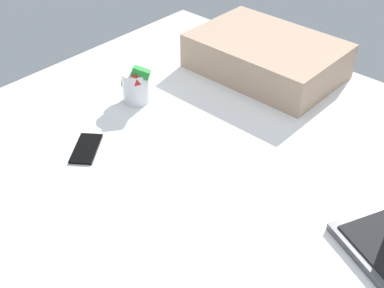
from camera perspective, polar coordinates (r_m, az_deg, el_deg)
The scene contains 4 objects.
bed_mattress at distance 146.18cm, azimuth 6.02°, elevation -5.26°, with size 180.00×140.00×18.00cm, color white.
snack_cup at distance 165.00cm, azimuth -6.56°, elevation 6.77°, with size 11.45×9.00×13.87cm.
cell_phone at distance 148.34cm, azimuth -12.17°, elevation -0.51°, with size 6.80×14.00×0.80cm, color black.
pillow at distance 183.03cm, azimuth 8.61°, elevation 10.08°, with size 52.00×36.00×13.00cm, color tan.
Camera 1 is at (60.23, -88.94, 108.15)cm, focal length 45.94 mm.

